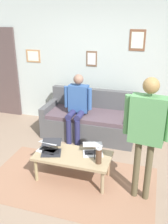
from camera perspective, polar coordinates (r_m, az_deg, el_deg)
ground_plane at (r=3.82m, az=-4.19°, el=-15.79°), size 7.68×7.68×0.00m
area_rug at (r=3.81m, az=-3.04°, el=-15.77°), size 2.46×1.41×0.01m
back_wall at (r=5.22m, az=4.08°, el=11.09°), size 7.04×0.11×2.70m
interior_door at (r=6.17m, az=-18.50°, el=8.64°), size 0.82×0.09×2.05m
couch at (r=4.99m, az=1.43°, el=-1.97°), size 1.81×0.85×0.88m
coffee_table at (r=3.68m, az=-2.62°, el=-10.48°), size 1.12×0.55×0.41m
laptop_left at (r=3.69m, az=2.05°, el=-8.84°), size 0.37×0.37×0.13m
laptop_center at (r=3.74m, az=-7.56°, el=-8.49°), size 0.38×0.42×0.13m
laptop_right at (r=3.80m, az=-8.20°, el=-8.11°), size 0.33×0.32×0.13m
french_press at (r=3.42m, az=3.41°, el=-10.03°), size 0.11×0.09×0.27m
person_standing at (r=3.07m, az=14.41°, el=-3.12°), size 0.59×0.24×1.67m
person_seated at (r=4.69m, az=-1.56°, el=1.93°), size 0.55×0.51×1.28m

